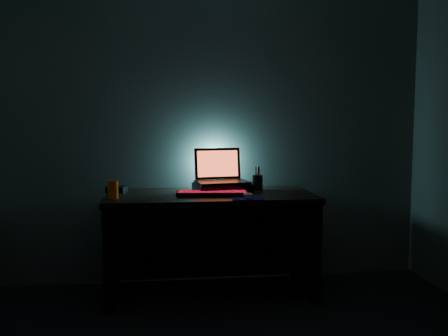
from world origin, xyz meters
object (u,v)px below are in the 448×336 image
(keyboard, at_px, (212,193))
(juice_glass, at_px, (113,190))
(pen_cup, at_px, (258,183))
(laptop, at_px, (220,175))
(router, at_px, (117,189))
(mouse, at_px, (248,196))

(keyboard, bearing_deg, juice_glass, -169.24)
(keyboard, xyz_separation_m, pen_cup, (0.37, 0.23, 0.04))
(laptop, xyz_separation_m, pen_cup, (0.28, -0.01, -0.06))
(pen_cup, distance_m, router, 1.06)
(pen_cup, height_order, router, pen_cup)
(mouse, bearing_deg, pen_cup, 74.28)
(keyboard, distance_m, juice_glass, 0.69)
(laptop, distance_m, router, 0.78)
(keyboard, bearing_deg, mouse, -27.51)
(laptop, relative_size, juice_glass, 3.36)
(laptop, xyz_separation_m, mouse, (0.14, -0.40, -0.10))
(pen_cup, relative_size, juice_glass, 0.91)
(laptop, relative_size, pen_cup, 3.71)
(juice_glass, bearing_deg, pen_cup, 15.25)
(laptop, height_order, mouse, laptop)
(mouse, height_order, pen_cup, pen_cup)
(juice_glass, bearing_deg, mouse, -6.06)
(juice_glass, distance_m, router, 0.30)
(laptop, bearing_deg, juice_glass, -167.85)
(mouse, bearing_deg, laptop, 114.36)
(keyboard, relative_size, juice_glass, 4.17)
(juice_glass, bearing_deg, laptop, 21.20)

